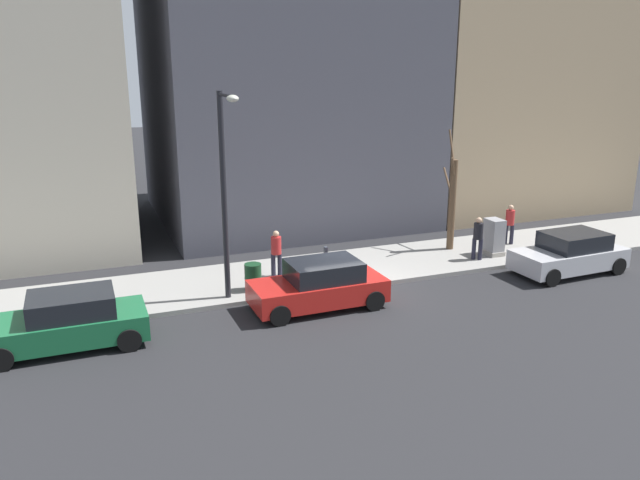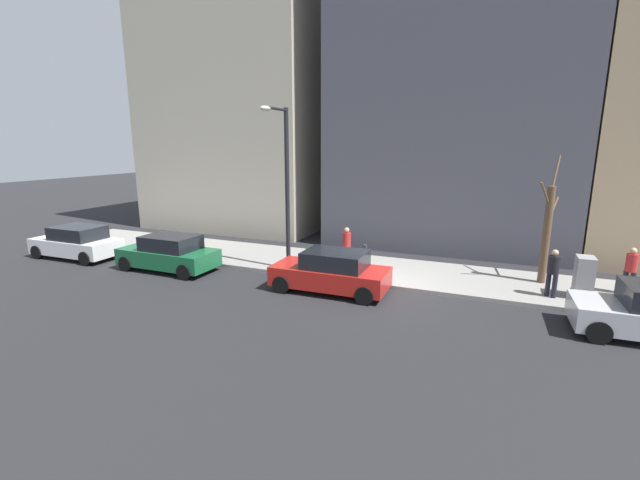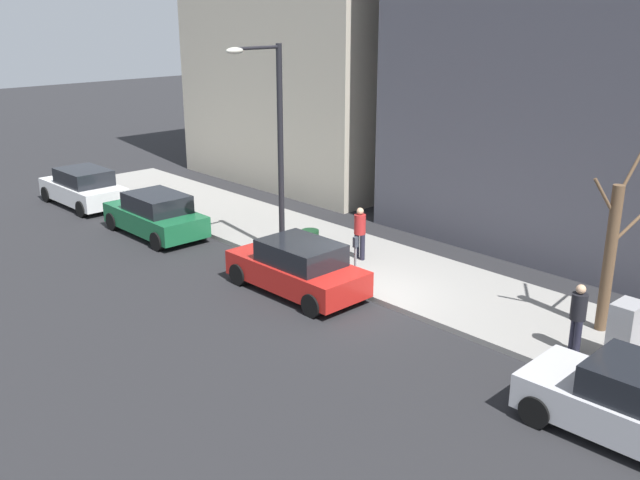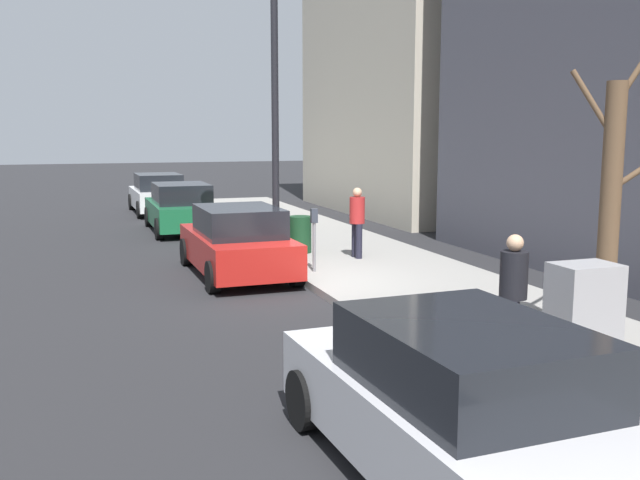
{
  "view_description": "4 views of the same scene",
  "coord_description": "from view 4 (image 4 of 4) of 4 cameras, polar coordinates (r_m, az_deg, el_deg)",
  "views": [
    {
      "loc": [
        -18.09,
        8.22,
        7.44
      ],
      "look_at": [
        1.71,
        0.46,
        1.38
      ],
      "focal_mm": 35.0,
      "sensor_mm": 36.0,
      "label": 1
    },
    {
      "loc": [
        -14.89,
        -3.84,
        5.27
      ],
      "look_at": [
        1.39,
        3.02,
        1.29
      ],
      "focal_mm": 24.0,
      "sensor_mm": 36.0,
      "label": 2
    },
    {
      "loc": [
        -13.29,
        -12.51,
        7.71
      ],
      "look_at": [
        -0.48,
        1.22,
        1.51
      ],
      "focal_mm": 40.0,
      "sensor_mm": 36.0,
      "label": 3
    },
    {
      "loc": [
        -4.33,
        -13.43,
        3.11
      ],
      "look_at": [
        -0.04,
        -1.07,
        1.12
      ],
      "focal_mm": 40.0,
      "sensor_mm": 36.0,
      "label": 4
    }
  ],
  "objects": [
    {
      "name": "parked_car_red",
      "position": [
        15.52,
        -6.61,
        -0.19
      ],
      "size": [
        1.97,
        4.22,
        1.52
      ],
      "rotation": [
        0.0,
        0.0,
        0.01
      ],
      "color": "red",
      "rests_on": "ground"
    },
    {
      "name": "sidewalk",
      "position": [
        15.15,
        6.0,
        -2.93
      ],
      "size": [
        4.0,
        36.0,
        0.15
      ],
      "primitive_type": "cube",
      "color": "gray",
      "rests_on": "ground"
    },
    {
      "name": "office_tower_right",
      "position": [
        29.9,
        12.66,
        17.75
      ],
      "size": [
        11.02,
        11.02,
        15.86
      ],
      "primitive_type": "cube",
      "color": "#BCB29E",
      "rests_on": "ground"
    },
    {
      "name": "bare_tree",
      "position": [
        10.54,
        22.33,
        2.51
      ],
      "size": [
        1.8,
        0.84,
        4.73
      ],
      "color": "brown",
      "rests_on": "sidewalk"
    },
    {
      "name": "streetlamp",
      "position": [
        18.14,
        -4.46,
        11.51
      ],
      "size": [
        1.97,
        0.32,
        6.5
      ],
      "color": "black",
      "rests_on": "sidewalk"
    },
    {
      "name": "parked_car_green",
      "position": [
        22.66,
        -11.05,
        2.5
      ],
      "size": [
        1.93,
        4.21,
        1.52
      ],
      "rotation": [
        0.0,
        0.0,
        -0.0
      ],
      "color": "#196038",
      "rests_on": "ground"
    },
    {
      "name": "parked_car_white",
      "position": [
        28.01,
        -12.82,
        3.6
      ],
      "size": [
        1.98,
        4.23,
        1.52
      ],
      "rotation": [
        0.0,
        0.0,
        0.02
      ],
      "color": "white",
      "rests_on": "ground"
    },
    {
      "name": "parked_car_silver",
      "position": [
        6.54,
        10.98,
        -12.82
      ],
      "size": [
        2.06,
        4.27,
        1.52
      ],
      "rotation": [
        0.0,
        0.0,
        0.04
      ],
      "color": "#B7B7BC",
      "rests_on": "ground"
    },
    {
      "name": "parking_meter",
      "position": [
        15.11,
        -0.47,
        0.56
      ],
      "size": [
        0.14,
        0.1,
        1.35
      ],
      "color": "slate",
      "rests_on": "sidewalk"
    },
    {
      "name": "ground_plane",
      "position": [
        14.45,
        -1.22,
        -3.76
      ],
      "size": [
        120.0,
        120.0,
        0.0
      ],
      "primitive_type": "plane",
      "color": "#232326"
    },
    {
      "name": "pedestrian_far_corner",
      "position": [
        16.79,
        2.98,
        1.74
      ],
      "size": [
        0.36,
        0.4,
        1.66
      ],
      "rotation": [
        0.0,
        0.0,
        1.58
      ],
      "color": "#1E1E2D",
      "rests_on": "sidewalk"
    },
    {
      "name": "pedestrian_midblock",
      "position": [
        9.57,
        15.2,
        -3.85
      ],
      "size": [
        0.36,
        0.36,
        1.66
      ],
      "rotation": [
        0.0,
        0.0,
        4.02
      ],
      "color": "#1E1E2D",
      "rests_on": "sidewalk"
    },
    {
      "name": "utility_box",
      "position": [
        9.05,
        20.27,
        -6.35
      ],
      "size": [
        0.83,
        0.61,
        1.43
      ],
      "color": "#A8A399",
      "rests_on": "sidewalk"
    },
    {
      "name": "trash_bin",
      "position": [
        17.57,
        -1.6,
        0.46
      ],
      "size": [
        0.56,
        0.56,
        0.9
      ],
      "primitive_type": "cylinder",
      "color": "#14381E",
      "rests_on": "sidewalk"
    }
  ]
}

